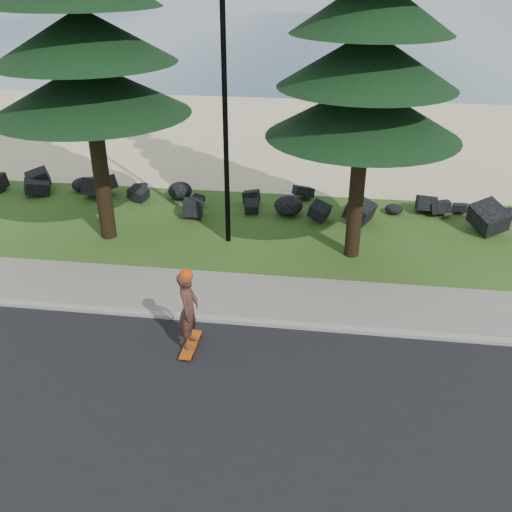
% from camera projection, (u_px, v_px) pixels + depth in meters
% --- Properties ---
extents(ground, '(160.00, 160.00, 0.00)m').
position_uv_depth(ground, '(204.00, 299.00, 13.60)').
color(ground, '#345119').
rests_on(ground, ground).
extents(road, '(160.00, 7.00, 0.02)m').
position_uv_depth(road, '(147.00, 438.00, 9.64)').
color(road, black).
rests_on(road, ground).
extents(kerb, '(160.00, 0.20, 0.10)m').
position_uv_depth(kerb, '(196.00, 318.00, 12.78)').
color(kerb, '#A79E96').
rests_on(kerb, ground).
extents(sidewalk, '(160.00, 2.00, 0.08)m').
position_uv_depth(sidewalk, '(206.00, 293.00, 13.75)').
color(sidewalk, gray).
rests_on(sidewalk, ground).
extents(beach_sand, '(160.00, 15.00, 0.01)m').
position_uv_depth(beach_sand, '(272.00, 134.00, 26.31)').
color(beach_sand, beige).
rests_on(beach_sand, ground).
extents(ocean, '(160.00, 58.00, 0.01)m').
position_uv_depth(ocean, '(312.00, 37.00, 58.33)').
color(ocean, '#3B5772').
rests_on(ocean, ground).
extents(seawall_boulders, '(60.00, 2.40, 1.10)m').
position_uv_depth(seawall_boulders, '(242.00, 208.00, 18.51)').
color(seawall_boulders, black).
rests_on(seawall_boulders, ground).
extents(lamp_post, '(0.25, 0.14, 8.14)m').
position_uv_depth(lamp_post, '(225.00, 94.00, 14.48)').
color(lamp_post, black).
rests_on(lamp_post, ground).
extents(skateboarder, '(0.41, 1.01, 1.87)m').
position_uv_depth(skateboarder, '(188.00, 310.00, 11.43)').
color(skateboarder, '#C74A0B').
rests_on(skateboarder, ground).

